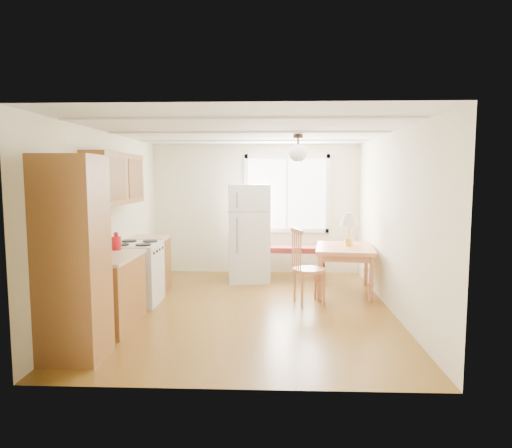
# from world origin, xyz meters

# --- Properties ---
(room_shell) EXTENTS (4.60, 5.60, 2.62)m
(room_shell) POSITION_xyz_m (0.00, 0.00, 1.25)
(room_shell) COLOR #5A3912
(room_shell) RESTS_ON ground
(kitchen_run) EXTENTS (0.65, 3.40, 2.20)m
(kitchen_run) POSITION_xyz_m (-1.72, -0.63, 0.84)
(kitchen_run) COLOR brown
(kitchen_run) RESTS_ON ground
(window_unit) EXTENTS (1.64, 0.05, 1.51)m
(window_unit) POSITION_xyz_m (0.60, 2.47, 1.55)
(window_unit) COLOR white
(window_unit) RESTS_ON room_shell
(pendant_light) EXTENTS (0.26, 0.26, 0.40)m
(pendant_light) POSITION_xyz_m (0.70, 0.40, 2.24)
(pendant_light) COLOR black
(pendant_light) RESTS_ON room_shell
(refrigerator) EXTENTS (0.79, 0.79, 1.74)m
(refrigerator) POSITION_xyz_m (-0.10, 1.77, 0.87)
(refrigerator) COLOR silver
(refrigerator) RESTS_ON ground
(bench) EXTENTS (1.32, 0.53, 0.60)m
(bench) POSITION_xyz_m (0.71, 1.97, 0.54)
(bench) COLOR maroon
(bench) RESTS_ON ground
(dining_table) EXTENTS (1.05, 1.31, 0.75)m
(dining_table) POSITION_xyz_m (1.50, 0.97, 0.65)
(dining_table) COLOR #B36A45
(dining_table) RESTS_ON ground
(chair) EXTENTS (0.53, 0.53, 1.12)m
(chair) POSITION_xyz_m (0.78, 0.27, 0.65)
(chair) COLOR #B36A45
(chair) RESTS_ON ground
(table_lamp) EXTENTS (0.31, 0.31, 0.54)m
(table_lamp) POSITION_xyz_m (1.57, 1.03, 1.15)
(table_lamp) COLOR gold
(table_lamp) RESTS_ON dining_table
(coffee_maker) EXTENTS (0.22, 0.26, 0.34)m
(coffee_maker) POSITION_xyz_m (-1.72, -1.32, 1.02)
(coffee_maker) COLOR black
(coffee_maker) RESTS_ON kitchen_run
(kettle) EXTENTS (0.13, 0.13, 0.24)m
(kettle) POSITION_xyz_m (-1.76, -0.40, 1.00)
(kettle) COLOR red
(kettle) RESTS_ON kitchen_run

